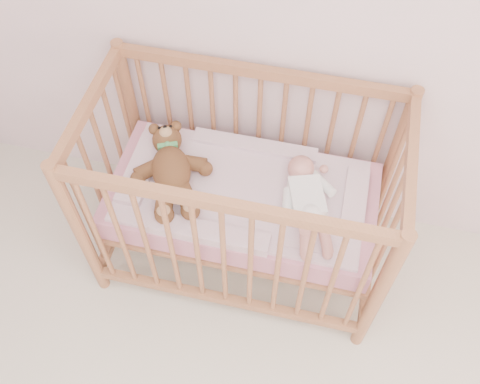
% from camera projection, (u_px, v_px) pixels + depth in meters
% --- Properties ---
extents(crib, '(1.36, 0.76, 1.00)m').
position_uv_depth(crib, '(242.00, 198.00, 2.47)').
color(crib, '#B7784D').
rests_on(crib, floor).
extents(mattress, '(1.22, 0.62, 0.13)m').
position_uv_depth(mattress, '(242.00, 200.00, 2.48)').
color(mattress, pink).
rests_on(mattress, crib).
extents(blanket, '(1.10, 0.58, 0.06)m').
position_uv_depth(blanket, '(243.00, 191.00, 2.42)').
color(blanket, pink).
rests_on(blanket, mattress).
extents(baby, '(0.42, 0.59, 0.13)m').
position_uv_depth(baby, '(307.00, 197.00, 2.31)').
color(baby, white).
rests_on(baby, blanket).
extents(teddy_bear, '(0.57, 0.66, 0.15)m').
position_uv_depth(teddy_bear, '(171.00, 170.00, 2.38)').
color(teddy_bear, brown).
rests_on(teddy_bear, blanket).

